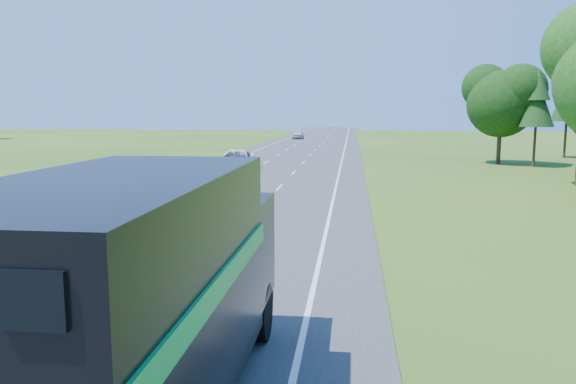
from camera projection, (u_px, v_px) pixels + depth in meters
name	position (u px, v px, depth m)	size (l,w,h in m)	color
road	(276.00, 169.00, 48.63)	(15.00, 260.00, 0.04)	#38383A
lane_markings	(276.00, 168.00, 48.63)	(11.15, 260.00, 0.01)	yellow
horse_truck	(138.00, 297.00, 8.40)	(2.97, 9.25, 4.09)	black
white_suv	(236.00, 160.00, 46.73)	(2.87, 6.23, 1.73)	white
far_car	(298.00, 134.00, 100.90)	(1.89, 4.69, 1.60)	silver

